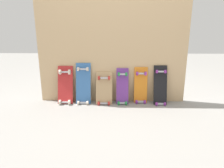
{
  "coord_description": "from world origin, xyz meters",
  "views": [
    {
      "loc": [
        0.07,
        -2.87,
        1.08
      ],
      "look_at": [
        0.0,
        -0.07,
        0.3
      ],
      "focal_mm": 32.35,
      "sensor_mm": 36.0,
      "label": 1
    }
  ],
  "objects_px": {
    "skateboard_red": "(65,87)",
    "skateboard_natural": "(104,91)",
    "skateboard_purple": "(122,89)",
    "skateboard_black": "(160,88)",
    "skateboard_orange": "(141,87)",
    "skateboard_blue": "(83,86)"
  },
  "relations": [
    {
      "from": "skateboard_orange",
      "to": "skateboard_black",
      "type": "bearing_deg",
      "value": -7.81
    },
    {
      "from": "skateboard_red",
      "to": "skateboard_purple",
      "type": "xyz_separation_m",
      "value": [
        0.84,
        0.01,
        -0.02
      ]
    },
    {
      "from": "skateboard_purple",
      "to": "skateboard_red",
      "type": "bearing_deg",
      "value": -179.61
    },
    {
      "from": "skateboard_natural",
      "to": "skateboard_purple",
      "type": "relative_size",
      "value": 0.9
    },
    {
      "from": "skateboard_blue",
      "to": "skateboard_purple",
      "type": "distance_m",
      "value": 0.58
    },
    {
      "from": "skateboard_orange",
      "to": "skateboard_black",
      "type": "xyz_separation_m",
      "value": [
        0.28,
        -0.04,
        0.01
      ]
    },
    {
      "from": "skateboard_purple",
      "to": "skateboard_natural",
      "type": "bearing_deg",
      "value": -177.7
    },
    {
      "from": "skateboard_purple",
      "to": "skateboard_black",
      "type": "bearing_deg",
      "value": -0.33
    },
    {
      "from": "skateboard_blue",
      "to": "skateboard_black",
      "type": "relative_size",
      "value": 1.04
    },
    {
      "from": "skateboard_orange",
      "to": "skateboard_purple",
      "type": "bearing_deg",
      "value": -172.6
    },
    {
      "from": "skateboard_natural",
      "to": "skateboard_black",
      "type": "distance_m",
      "value": 0.82
    },
    {
      "from": "skateboard_natural",
      "to": "skateboard_purple",
      "type": "bearing_deg",
      "value": 2.3
    },
    {
      "from": "skateboard_natural",
      "to": "skateboard_purple",
      "type": "height_order",
      "value": "skateboard_purple"
    },
    {
      "from": "skateboard_blue",
      "to": "skateboard_black",
      "type": "height_order",
      "value": "skateboard_blue"
    },
    {
      "from": "skateboard_blue",
      "to": "skateboard_natural",
      "type": "xyz_separation_m",
      "value": [
        0.31,
        -0.01,
        -0.07
      ]
    },
    {
      "from": "skateboard_red",
      "to": "skateboard_natural",
      "type": "xyz_separation_m",
      "value": [
        0.57,
        -0.01,
        -0.05
      ]
    },
    {
      "from": "skateboard_natural",
      "to": "skateboard_orange",
      "type": "relative_size",
      "value": 0.88
    },
    {
      "from": "skateboard_blue",
      "to": "skateboard_orange",
      "type": "height_order",
      "value": "skateboard_blue"
    },
    {
      "from": "skateboard_red",
      "to": "skateboard_natural",
      "type": "height_order",
      "value": "skateboard_red"
    },
    {
      "from": "skateboard_black",
      "to": "skateboard_orange",
      "type": "bearing_deg",
      "value": 172.19
    },
    {
      "from": "skateboard_purple",
      "to": "skateboard_black",
      "type": "height_order",
      "value": "skateboard_black"
    },
    {
      "from": "skateboard_red",
      "to": "skateboard_orange",
      "type": "height_order",
      "value": "skateboard_red"
    }
  ]
}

